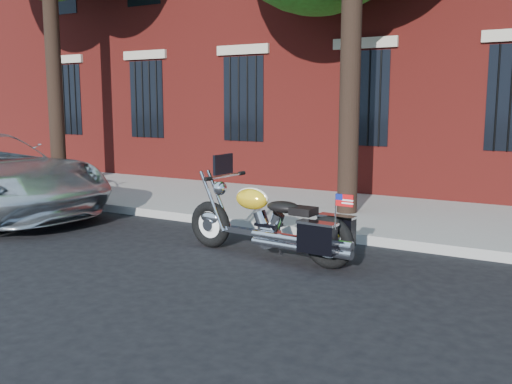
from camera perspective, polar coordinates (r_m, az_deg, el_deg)
The scene contains 4 objects.
ground at distance 8.18m, azimuth -1.67°, elevation -6.05°, with size 120.00×120.00×0.00m, color black.
curb at distance 9.33m, azimuth 2.80°, elevation -3.70°, with size 40.00×0.16×0.15m, color gray.
sidewalk at distance 11.00m, azimuth 7.29°, elevation -1.83°, with size 40.00×3.60×0.15m, color gray.
motorcycle at distance 7.72m, azimuth 1.80°, elevation -3.37°, with size 2.72×0.90×1.39m.
Camera 1 is at (4.16, -6.72, 2.11)m, focal length 40.00 mm.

